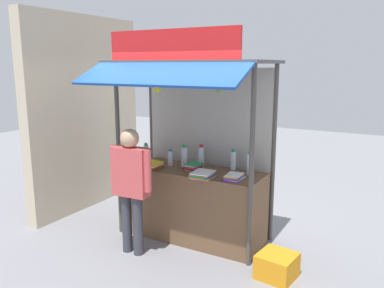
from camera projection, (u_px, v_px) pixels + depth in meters
name	position (u px, v px, depth m)	size (l,w,h in m)	color
ground_plane	(192.00, 237.00, 5.42)	(20.00, 20.00, 0.00)	gray
stall_counter	(192.00, 204.00, 5.32)	(1.94, 0.68, 0.97)	brown
stall_structure	(196.00, 117.00, 5.18)	(2.14, 1.53, 2.75)	#4C4742
water_bottle_rear_center	(233.00, 160.00, 5.21)	(0.08, 0.08, 0.28)	silver
water_bottle_far_right	(146.00, 152.00, 5.72)	(0.07, 0.07, 0.26)	silver
water_bottle_front_left	(201.00, 156.00, 5.39)	(0.08, 0.08, 0.30)	silver
water_bottle_mid_right	(170.00, 158.00, 5.41)	(0.07, 0.07, 0.23)	silver
water_bottle_front_right	(250.00, 164.00, 4.92)	(0.09, 0.09, 0.31)	silver
water_bottle_left	(184.00, 156.00, 5.38)	(0.08, 0.08, 0.30)	silver
magazine_stack_mid_left	(194.00, 167.00, 5.16)	(0.21, 0.25, 0.10)	white
magazine_stack_right	(234.00, 177.00, 4.77)	(0.21, 0.28, 0.06)	purple
magazine_stack_far_left	(152.00, 165.00, 5.30)	(0.25, 0.28, 0.08)	orange
magazine_stack_center	(203.00, 175.00, 4.84)	(0.27, 0.32, 0.08)	purple
banana_bunch_inner_right	(157.00, 86.00, 4.74)	(0.11, 0.10, 0.26)	#332D23
banana_bunch_inner_left	(220.00, 87.00, 4.33)	(0.10, 0.10, 0.24)	#332D23
vendor_person	(131.00, 180.00, 4.78)	(0.61, 0.23, 1.60)	#383842
plastic_crate	(277.00, 266.00, 4.36)	(0.40, 0.40, 0.28)	orange
neighbour_wall	(86.00, 113.00, 6.41)	(0.20, 2.40, 3.12)	beige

